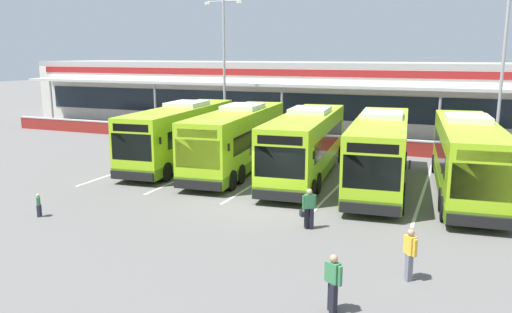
# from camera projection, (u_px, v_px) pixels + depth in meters

# --- Properties ---
(ground_plane) EXTENTS (200.00, 200.00, 0.00)m
(ground_plane) POSITION_uv_depth(u_px,v_px,m) (268.00, 206.00, 22.94)
(ground_plane) COLOR #605E5B
(terminal_building) EXTENTS (70.00, 13.00, 6.00)m
(terminal_building) POSITION_uv_depth(u_px,v_px,m) (373.00, 95.00, 46.74)
(terminal_building) COLOR beige
(terminal_building) RESTS_ON ground
(red_barrier_wall) EXTENTS (60.00, 0.40, 1.10)m
(red_barrier_wall) POSITION_uv_depth(u_px,v_px,m) (341.00, 143.00, 35.97)
(red_barrier_wall) COLOR maroon
(red_barrier_wall) RESTS_ON ground
(coach_bus_leftmost) EXTENTS (3.91, 12.34, 3.78)m
(coach_bus_leftmost) POSITION_uv_depth(u_px,v_px,m) (181.00, 135.00, 31.82)
(coach_bus_leftmost) COLOR #9ED11E
(coach_bus_leftmost) RESTS_ON ground
(coach_bus_left_centre) EXTENTS (3.91, 12.34, 3.78)m
(coach_bus_left_centre) POSITION_uv_depth(u_px,v_px,m) (238.00, 140.00, 29.99)
(coach_bus_left_centre) COLOR #9ED11E
(coach_bus_left_centre) RESTS_ON ground
(coach_bus_centre) EXTENTS (3.91, 12.34, 3.78)m
(coach_bus_centre) POSITION_uv_depth(u_px,v_px,m) (306.00, 145.00, 28.11)
(coach_bus_centre) COLOR #9ED11E
(coach_bus_centre) RESTS_ON ground
(coach_bus_right_centre) EXTENTS (3.91, 12.34, 3.78)m
(coach_bus_right_centre) POSITION_uv_depth(u_px,v_px,m) (380.00, 152.00, 26.18)
(coach_bus_right_centre) COLOR #9ED11E
(coach_bus_right_centre) RESTS_ON ground
(coach_bus_rightmost) EXTENTS (3.91, 12.34, 3.78)m
(coach_bus_rightmost) POSITION_uv_depth(u_px,v_px,m) (467.00, 158.00, 24.61)
(coach_bus_rightmost) COLOR #9ED11E
(coach_bus_rightmost) RESTS_ON ground
(bay_stripe_far_west) EXTENTS (0.14, 13.00, 0.01)m
(bay_stripe_far_west) POSITION_uv_depth(u_px,v_px,m) (148.00, 162.00, 32.29)
(bay_stripe_far_west) COLOR silver
(bay_stripe_far_west) RESTS_ON ground
(bay_stripe_west) EXTENTS (0.14, 13.00, 0.01)m
(bay_stripe_west) POSITION_uv_depth(u_px,v_px,m) (206.00, 168.00, 30.73)
(bay_stripe_west) COLOR silver
(bay_stripe_west) RESTS_ON ground
(bay_stripe_mid_west) EXTENTS (0.14, 13.00, 0.01)m
(bay_stripe_mid_west) POSITION_uv_depth(u_px,v_px,m) (271.00, 174.00, 29.16)
(bay_stripe_mid_west) COLOR silver
(bay_stripe_mid_west) RESTS_ON ground
(bay_stripe_centre) EXTENTS (0.14, 13.00, 0.01)m
(bay_stripe_centre) POSITION_uv_depth(u_px,v_px,m) (344.00, 181.00, 27.60)
(bay_stripe_centre) COLOR silver
(bay_stripe_centre) RESTS_ON ground
(bay_stripe_mid_east) EXTENTS (0.14, 13.00, 0.01)m
(bay_stripe_mid_east) POSITION_uv_depth(u_px,v_px,m) (424.00, 188.00, 26.03)
(bay_stripe_mid_east) COLOR silver
(bay_stripe_mid_east) RESTS_ON ground
(pedestrian_with_handbag) EXTENTS (0.62, 0.50, 1.62)m
(pedestrian_with_handbag) POSITION_uv_depth(u_px,v_px,m) (309.00, 208.00, 19.85)
(pedestrian_with_handbag) COLOR black
(pedestrian_with_handbag) RESTS_ON ground
(pedestrian_in_dark_coat) EXTENTS (0.45, 0.44, 1.62)m
(pedestrian_in_dark_coat) POSITION_uv_depth(u_px,v_px,m) (410.00, 253.00, 15.32)
(pedestrian_in_dark_coat) COLOR slate
(pedestrian_in_dark_coat) RESTS_ON ground
(pedestrian_child) EXTENTS (0.26, 0.29, 1.00)m
(pedestrian_child) POSITION_uv_depth(u_px,v_px,m) (39.00, 204.00, 21.39)
(pedestrian_child) COLOR #33333D
(pedestrian_child) RESTS_ON ground
(pedestrian_approaching_bus) EXTENTS (0.52, 0.40, 1.62)m
(pedestrian_approaching_bus) POSITION_uv_depth(u_px,v_px,m) (333.00, 281.00, 13.39)
(pedestrian_approaching_bus) COLOR black
(pedestrian_approaching_bus) RESTS_ON ground
(lamp_post_west) EXTENTS (3.24, 0.28, 11.00)m
(lamp_post_west) POSITION_uv_depth(u_px,v_px,m) (224.00, 60.00, 41.00)
(lamp_post_west) COLOR #9E9EA3
(lamp_post_west) RESTS_ON ground
(lamp_post_centre) EXTENTS (3.24, 0.28, 11.00)m
(lamp_post_centre) POSITION_uv_depth(u_px,v_px,m) (503.00, 61.00, 32.58)
(lamp_post_centre) COLOR #9E9EA3
(lamp_post_centre) RESTS_ON ground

